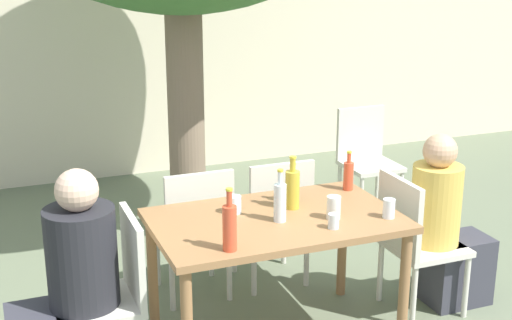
% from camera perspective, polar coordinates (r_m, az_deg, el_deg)
% --- Properties ---
extents(cafe_building_wall, '(10.00, 0.08, 2.80)m').
position_cam_1_polar(cafe_building_wall, '(7.06, -9.57, 9.96)').
color(cafe_building_wall, beige).
rests_on(cafe_building_wall, ground_plane).
extents(dining_table_front, '(1.38, 0.85, 0.77)m').
position_cam_1_polar(dining_table_front, '(4.02, 1.58, -5.81)').
color(dining_table_front, '#996B42').
rests_on(dining_table_front, ground_plane).
extents(patio_chair_0, '(0.44, 0.44, 0.89)m').
position_cam_1_polar(patio_chair_0, '(3.86, -11.35, -10.02)').
color(patio_chair_0, beige).
rests_on(patio_chair_0, ground_plane).
extents(patio_chair_1, '(0.44, 0.44, 0.89)m').
position_cam_1_polar(patio_chair_1, '(4.50, 12.48, -6.04)').
color(patio_chair_1, beige).
rests_on(patio_chair_1, ground_plane).
extents(patio_chair_2, '(0.44, 0.44, 0.89)m').
position_cam_1_polar(patio_chair_2, '(4.57, -4.88, -5.32)').
color(patio_chair_2, beige).
rests_on(patio_chair_2, ground_plane).
extents(patio_chair_3, '(0.44, 0.44, 0.89)m').
position_cam_1_polar(patio_chair_3, '(4.74, 1.53, -4.41)').
color(patio_chair_3, beige).
rests_on(patio_chair_3, ground_plane).
extents(patio_chair_4, '(0.44, 0.44, 0.89)m').
position_cam_1_polar(patio_chair_4, '(6.16, 8.78, 0.45)').
color(patio_chair_4, beige).
rests_on(patio_chair_4, ground_plane).
extents(person_seated_0, '(0.58, 0.36, 1.17)m').
position_cam_1_polar(person_seated_0, '(3.82, -14.85, -10.14)').
color(person_seated_0, '#383842').
rests_on(person_seated_0, ground_plane).
extents(person_seated_1, '(0.55, 0.31, 1.14)m').
position_cam_1_polar(person_seated_1, '(4.63, 14.97, -5.54)').
color(person_seated_1, '#383842').
rests_on(person_seated_1, ground_plane).
extents(water_bottle_0, '(0.07, 0.07, 0.30)m').
position_cam_1_polar(water_bottle_0, '(3.89, 1.91, -3.32)').
color(water_bottle_0, silver).
rests_on(water_bottle_0, dining_table_front).
extents(soda_bottle_1, '(0.06, 0.06, 0.25)m').
position_cam_1_polar(soda_bottle_1, '(4.43, 7.40, -1.19)').
color(soda_bottle_1, '#DB4C2D').
rests_on(soda_bottle_1, dining_table_front).
extents(oil_cruet_2, '(0.08, 0.08, 0.31)m').
position_cam_1_polar(oil_cruet_2, '(4.08, 2.93, -2.27)').
color(oil_cruet_2, gold).
rests_on(oil_cruet_2, dining_table_front).
extents(soda_bottle_3, '(0.07, 0.07, 0.33)m').
position_cam_1_polar(soda_bottle_3, '(3.53, -2.12, -5.33)').
color(soda_bottle_3, '#DB4C2D').
rests_on(soda_bottle_3, dining_table_front).
extents(green_bottle_4, '(0.07, 0.07, 0.24)m').
position_cam_1_polar(green_bottle_4, '(4.19, 2.98, -2.16)').
color(green_bottle_4, '#287A38').
rests_on(green_bottle_4, dining_table_front).
extents(drinking_glass_0, '(0.07, 0.07, 0.11)m').
position_cam_1_polar(drinking_glass_0, '(4.03, 10.58, -3.83)').
color(drinking_glass_0, white).
rests_on(drinking_glass_0, dining_table_front).
extents(drinking_glass_1, '(0.08, 0.08, 0.10)m').
position_cam_1_polar(drinking_glass_1, '(4.03, -1.74, -3.59)').
color(drinking_glass_1, silver).
rests_on(drinking_glass_1, dining_table_front).
extents(drinking_glass_2, '(0.06, 0.06, 0.08)m').
position_cam_1_polar(drinking_glass_2, '(3.84, 6.22, -4.88)').
color(drinking_glass_2, silver).
rests_on(drinking_glass_2, dining_table_front).
extents(drinking_glass_3, '(0.08, 0.08, 0.13)m').
position_cam_1_polar(drinking_glass_3, '(3.97, 6.23, -3.80)').
color(drinking_glass_3, silver).
rests_on(drinking_glass_3, dining_table_front).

